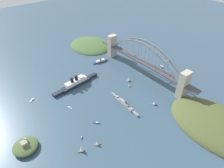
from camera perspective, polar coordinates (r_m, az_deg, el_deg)
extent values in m
plane|color=#385166|center=(413.23, 8.69, 3.35)|extent=(1400.00, 1400.00, 0.00)
cube|color=#BCB29E|center=(353.79, 20.54, -0.23)|extent=(12.32, 19.65, 51.82)
cube|color=#BCB29E|center=(461.97, 0.06, 11.35)|extent=(12.32, 19.65, 51.82)
cube|color=#47474C|center=(399.06, 9.04, 6.55)|extent=(184.17, 14.30, 2.40)
cube|color=#47474C|center=(347.15, 22.99, -1.52)|extent=(24.00, 14.30, 2.40)
cube|color=#47474C|center=(474.42, -1.35, 12.20)|extent=(24.00, 14.30, 2.40)
cube|color=gray|center=(358.43, 19.78, 2.22)|extent=(21.06, 1.80, 18.01)
cube|color=gray|center=(359.15, 17.78, 5.41)|extent=(20.75, 1.80, 14.78)
cube|color=gray|center=(362.99, 15.70, 8.08)|extent=(20.35, 1.80, 11.54)
cube|color=gray|center=(369.57, 13.56, 10.21)|extent=(19.87, 1.80, 8.26)
cube|color=gray|center=(378.56, 11.41, 11.77)|extent=(19.32, 1.80, 4.91)
cube|color=gray|center=(389.68, 9.28, 12.77)|extent=(19.32, 1.80, 4.91)
cube|color=gray|center=(402.78, 7.23, 13.25)|extent=(19.87, 1.80, 8.26)
cube|color=gray|center=(417.74, 5.27, 13.26)|extent=(20.35, 1.80, 11.54)
cube|color=gray|center=(434.54, 3.44, 12.83)|extent=(20.75, 1.80, 14.78)
cube|color=gray|center=(453.22, 1.74, 12.03)|extent=(21.06, 1.80, 18.01)
cube|color=gray|center=(348.90, 18.59, 1.48)|extent=(21.06, 1.80, 18.01)
cube|color=gray|center=(349.64, 16.54, 4.75)|extent=(20.75, 1.80, 14.78)
cube|color=gray|center=(353.59, 14.41, 7.50)|extent=(20.35, 1.80, 11.54)
cube|color=gray|center=(360.34, 12.23, 9.68)|extent=(19.87, 1.80, 8.26)
cube|color=gray|center=(369.54, 10.06, 11.28)|extent=(19.32, 1.80, 4.91)
cube|color=gray|center=(380.93, 7.92, 12.31)|extent=(19.32, 1.80, 4.91)
cube|color=gray|center=(394.32, 5.87, 12.81)|extent=(19.87, 1.80, 8.26)
cube|color=gray|center=(409.59, 3.93, 12.82)|extent=(20.35, 1.80, 11.54)
cube|color=gray|center=(426.72, 2.12, 12.39)|extent=(20.75, 1.80, 14.78)
cube|color=gray|center=(445.72, 0.45, 11.59)|extent=(21.06, 1.80, 18.01)
cube|color=gray|center=(354.34, 20.17, 0.13)|extent=(1.40, 12.87, 1.40)
cube|color=gray|center=(355.74, 16.14, 6.57)|extent=(1.40, 12.87, 1.40)
cube|color=gray|center=(369.00, 11.83, 10.87)|extent=(1.40, 12.87, 1.40)
cube|color=gray|center=(391.48, 7.58, 12.91)|extent=(1.40, 12.87, 1.40)
cube|color=gray|center=(421.71, 3.68, 12.93)|extent=(1.40, 12.87, 1.40)
cube|color=gray|center=(459.39, 0.31, 11.33)|extent=(1.40, 12.87, 1.40)
cylinder|color=gray|center=(361.90, 18.59, 2.99)|extent=(0.56, 0.56, 14.33)
cylinder|color=gray|center=(352.47, 17.38, 2.27)|extent=(0.56, 0.56, 14.33)
cylinder|color=gray|center=(367.02, 16.40, 5.10)|extent=(0.56, 0.56, 26.41)
cylinder|color=gray|center=(357.72, 15.15, 4.45)|extent=(0.56, 0.56, 26.41)
cylinder|color=gray|center=(373.97, 14.23, 6.91)|extent=(0.56, 0.56, 35.04)
cylinder|color=gray|center=(364.84, 12.95, 6.31)|extent=(0.56, 0.56, 35.04)
cylinder|color=gray|center=(382.60, 12.09, 8.42)|extent=(0.56, 0.56, 40.22)
cylinder|color=gray|center=(373.68, 10.79, 7.86)|extent=(0.56, 0.56, 40.22)
cylinder|color=gray|center=(392.76, 10.01, 9.62)|extent=(0.56, 0.56, 41.94)
cylinder|color=gray|center=(384.08, 8.69, 9.10)|extent=(0.56, 0.56, 41.94)
cylinder|color=gray|center=(404.32, 8.00, 10.53)|extent=(0.56, 0.56, 40.22)
cylinder|color=gray|center=(395.90, 6.68, 10.04)|extent=(0.56, 0.56, 40.22)
cylinder|color=gray|center=(417.19, 6.08, 11.17)|extent=(0.56, 0.56, 35.04)
cylinder|color=gray|center=(409.03, 4.76, 10.69)|extent=(0.56, 0.56, 35.04)
cylinder|color=gray|center=(431.27, 4.26, 11.54)|extent=(0.56, 0.56, 26.41)
cylinder|color=gray|center=(423.38, 2.95, 11.09)|extent=(0.56, 0.56, 26.41)
cylinder|color=gray|center=(446.50, 2.54, 11.69)|extent=(0.56, 0.56, 14.33)
cylinder|color=gray|center=(438.88, 1.25, 11.24)|extent=(0.56, 0.56, 14.33)
ellipsoid|color=#4C562D|center=(337.86, 28.79, -11.07)|extent=(150.70, 101.70, 31.86)
ellipsoid|color=#476638|center=(524.77, -6.44, 11.30)|extent=(120.74, 100.07, 21.03)
ellipsoid|color=#756B5B|center=(518.52, -2.17, 11.17)|extent=(42.26, 30.02, 11.57)
cube|color=#1E2333|center=(377.18, -10.65, -0.07)|extent=(18.70, 61.23, 5.73)
cube|color=#1E2333|center=(395.47, -5.94, 2.39)|extent=(9.10, 20.67, 5.73)
cube|color=#1E2333|center=(362.45, -15.79, -2.75)|extent=(10.55, 20.81, 5.73)
cube|color=white|center=(373.46, -10.76, 0.70)|extent=(15.35, 46.04, 6.88)
cube|color=white|center=(375.94, -9.31, 2.11)|extent=(10.81, 10.81, 3.20)
cylinder|color=black|center=(369.88, -10.61, 1.83)|extent=(5.97, 5.97, 8.86)
cylinder|color=black|center=(365.65, -11.90, 1.18)|extent=(5.97, 5.97, 8.86)
cylinder|color=tan|center=(389.81, -6.30, 3.19)|extent=(0.50, 0.50, 10.00)
cube|color=gray|center=(330.22, 3.64, -5.94)|extent=(42.41, 8.56, 3.91)
cube|color=gray|center=(346.45, 0.70, -3.39)|extent=(14.17, 3.63, 3.91)
cube|color=gray|center=(315.68, 6.91, -8.72)|extent=(14.20, 4.22, 3.91)
cube|color=gray|center=(327.90, 3.67, -5.51)|extent=(21.30, 6.27, 2.93)
cylinder|color=gray|center=(339.20, 1.60, -3.78)|extent=(4.64, 4.64, 2.20)
cylinder|color=gray|center=(317.89, 5.89, -7.44)|extent=(4.64, 4.64, 2.20)
cylinder|color=gray|center=(323.56, 3.71, -4.67)|extent=(0.60, 0.60, 10.00)
cylinder|color=#4C4C51|center=(323.10, 4.17, -5.43)|extent=(3.64, 3.64, 4.40)
cube|color=navy|center=(446.54, -3.46, 6.69)|extent=(11.00, 23.64, 2.20)
cube|color=navy|center=(440.75, -5.21, 6.15)|extent=(6.59, 8.27, 2.20)
cube|color=navy|center=(452.76, -1.76, 7.21)|extent=(7.71, 8.42, 2.20)
cube|color=beige|center=(445.13, -3.48, 7.00)|extent=(9.56, 21.60, 3.38)
cylinder|color=black|center=(443.69, -3.49, 7.32)|extent=(3.22, 3.22, 2.40)
ellipsoid|color=#4C6038|center=(295.52, -24.44, -16.56)|extent=(34.13, 33.38, 8.75)
cube|color=#9E937F|center=(291.12, -24.74, -15.86)|extent=(8.00, 8.00, 6.47)
cylinder|color=gray|center=(293.99, -24.39, -14.95)|extent=(3.60, 3.60, 7.12)
cylinder|color=#B7B7B2|center=(439.64, 14.84, 4.78)|extent=(0.93, 5.91, 0.90)
cylinder|color=#B7B7B2|center=(441.07, 14.54, 4.95)|extent=(0.93, 5.91, 0.90)
cylinder|color=navy|center=(439.09, 14.86, 4.89)|extent=(0.14, 0.14, 1.21)
cylinder|color=navy|center=(440.53, 14.56, 5.06)|extent=(0.14, 0.14, 1.21)
ellipsoid|color=silver|center=(439.12, 14.74, 5.13)|extent=(1.51, 6.52, 1.47)
cylinder|color=navy|center=(437.04, 14.49, 5.01)|extent=(1.41, 0.81, 1.40)
cube|color=silver|center=(438.22, 14.68, 5.16)|extent=(11.90, 1.77, 0.20)
cube|color=silver|center=(441.09, 14.97, 5.26)|extent=(4.52, 1.13, 0.12)
cube|color=navy|center=(440.41, 15.00, 5.41)|extent=(0.13, 1.10, 1.50)
cube|color=#2D6B3D|center=(274.96, -9.18, -19.15)|extent=(3.64, 6.35, 1.01)
cube|color=#2D6B3D|center=(274.49, -10.00, -19.44)|extent=(1.51, 2.17, 1.01)
cube|color=#2D6B3D|center=(275.49, -8.37, -18.86)|extent=(1.73, 2.22, 1.01)
cylinder|color=tan|center=(270.24, -9.41, -18.52)|extent=(0.16, 0.16, 10.32)
cone|color=white|center=(270.89, -9.04, -18.46)|extent=(6.41, 6.41, 8.25)
cube|color=silver|center=(367.14, -22.79, -4.48)|extent=(5.97, 7.64, 1.02)
cube|color=silver|center=(364.79, -23.26, -4.93)|extent=(2.52, 2.84, 1.02)
cube|color=silver|center=(369.54, -22.32, -4.03)|extent=(2.78, 2.99, 1.02)
cube|color=beige|center=(366.89, -22.74, -4.26)|extent=(3.72, 4.23, 1.23)
cube|color=#234C8C|center=(302.66, -4.65, -11.50)|extent=(7.01, 6.63, 1.17)
cube|color=#234C8C|center=(303.56, -5.50, -11.37)|extent=(2.74, 2.67, 1.17)
cube|color=#234C8C|center=(301.83, -3.79, -11.62)|extent=(2.95, 2.91, 1.17)
cube|color=beige|center=(301.70, -4.50, -11.39)|extent=(4.06, 3.96, 0.97)
cube|color=#234C8C|center=(338.97, 12.64, -5.96)|extent=(5.72, 5.04, 0.86)
cube|color=#234C8C|center=(339.13, 13.25, -6.05)|extent=(2.06, 1.88, 0.86)
cube|color=#234C8C|center=(338.86, 12.02, -5.87)|extent=(2.17, 2.04, 0.86)
cylinder|color=tan|center=(336.24, 12.81, -5.46)|extent=(0.16, 0.16, 7.41)
cone|color=silver|center=(336.42, 12.53, -5.46)|extent=(7.08, 7.08, 5.93)
cube|color=black|center=(384.73, 5.12, 0.87)|extent=(6.45, 4.77, 0.74)
cube|color=black|center=(381.87, 5.33, 0.55)|extent=(2.27, 1.90, 0.74)
cube|color=black|center=(387.60, 4.91, 1.20)|extent=(2.37, 2.13, 0.74)
cylinder|color=tan|center=(381.44, 5.18, 1.44)|extent=(0.16, 0.16, 9.26)
cone|color=white|center=(382.97, 5.09, 1.52)|extent=(6.93, 6.93, 7.41)
cube|color=silver|center=(332.49, -12.43, -6.95)|extent=(6.07, 2.95, 0.88)
cube|color=silver|center=(330.15, -11.99, -7.26)|extent=(2.10, 1.36, 0.88)
cube|color=silver|center=(334.86, -12.87, -6.65)|extent=(2.14, 1.55, 0.88)
cube|color=beige|center=(332.19, -12.54, -6.76)|extent=(3.15, 1.99, 1.29)
cube|color=#2D6B3D|center=(371.19, 5.08, -0.64)|extent=(4.15, 2.21, 1.08)
cube|color=#2D6B3D|center=(372.80, 4.82, -0.43)|extent=(1.40, 0.96, 1.08)
cube|color=#2D6B3D|center=(369.60, 5.34, -0.84)|extent=(1.41, 1.13, 1.08)
cylinder|color=tan|center=(369.41, 5.08, -0.21)|extent=(0.16, 0.16, 5.45)
cone|color=white|center=(368.87, 5.19, -0.33)|extent=(3.95, 3.95, 4.36)
cube|color=#B2231E|center=(278.30, -4.16, -17.56)|extent=(3.51, 5.27, 1.00)
cube|color=#B2231E|center=(278.68, -3.47, -17.41)|extent=(1.37, 1.84, 1.00)
cube|color=#B2231E|center=(277.95, -4.85, -17.72)|extent=(1.53, 1.90, 1.00)
cylinder|color=tan|center=(274.86, -4.11, -17.03)|extent=(0.16, 0.16, 7.57)
cone|color=white|center=(275.01, -4.41, -17.14)|extent=(5.85, 5.85, 6.06)
cube|color=#234C8C|center=(287.64, -9.06, -15.56)|extent=(4.63, 4.04, 0.97)
cube|color=#234C8C|center=(285.86, -9.11, -16.03)|extent=(1.77, 1.65, 0.97)
cube|color=#234C8C|center=(289.44, -9.02, -15.09)|extent=(1.88, 1.81, 0.97)
cube|color=beige|center=(287.22, -9.07, -15.35)|extent=(2.62, 2.44, 0.96)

